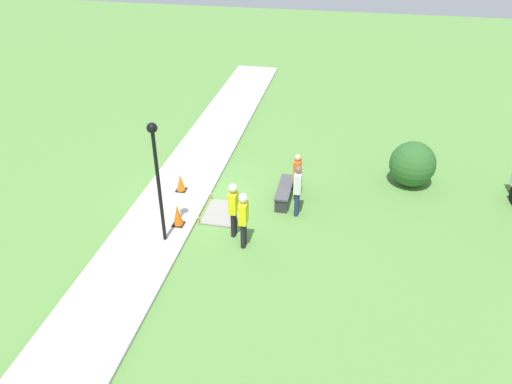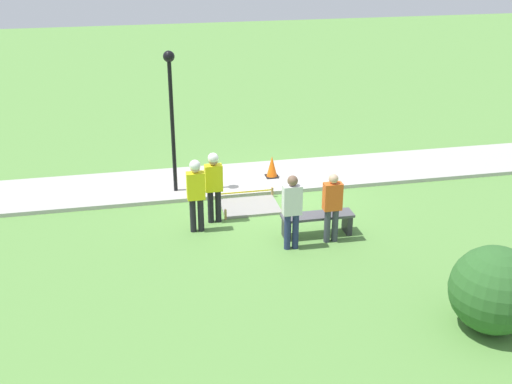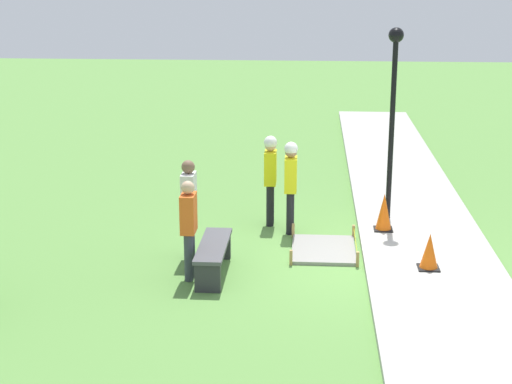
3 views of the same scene
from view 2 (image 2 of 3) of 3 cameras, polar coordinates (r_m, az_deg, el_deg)
The scene contains 12 objects.
ground_plane at distance 16.59m, azimuth 0.91°, elevation -0.31°, with size 60.00×60.00×0.00m, color #5B8E42.
sidewalk at distance 17.58m, azimuth 0.11°, elevation 1.26°, with size 28.00×2.23×0.10m.
wet_concrete_patch at distance 15.88m, azimuth -0.55°, elevation -1.29°, with size 1.45×1.14×0.26m.
traffic_cone_near_patch at distance 17.43m, azimuth 1.43°, elevation 2.26°, with size 0.34×0.34×0.59m.
traffic_cone_far_patch at distance 16.58m, azimuth -4.53°, elevation 1.27°, with size 0.34×0.34×0.69m.
park_bench at distance 14.46m, azimuth 5.46°, elevation -2.56°, with size 1.63×0.44×0.51m.
worker_supervisor at distance 14.37m, azimuth -5.37°, elevation 0.21°, with size 0.40×0.25×1.73m.
worker_assistant at distance 14.79m, azimuth -3.78°, elevation 0.92°, with size 0.40×0.25×1.72m.
bystander_in_orange_shirt at distance 13.99m, azimuth 6.79°, elevation -1.09°, with size 0.40×0.22×1.60m.
bystander_in_gray_shirt at distance 13.58m, azimuth 3.22°, elevation -1.43°, with size 0.40×0.22×1.70m.
lamppost_near at distance 16.00m, azimuth -7.55°, elevation 8.06°, with size 0.28×0.28×3.61m.
shrub_rounded_near at distance 11.78m, azimuth 20.41°, elevation -8.15°, with size 1.54×1.54×1.54m.
Camera 2 is at (3.40, 14.84, 6.60)m, focal length 45.00 mm.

